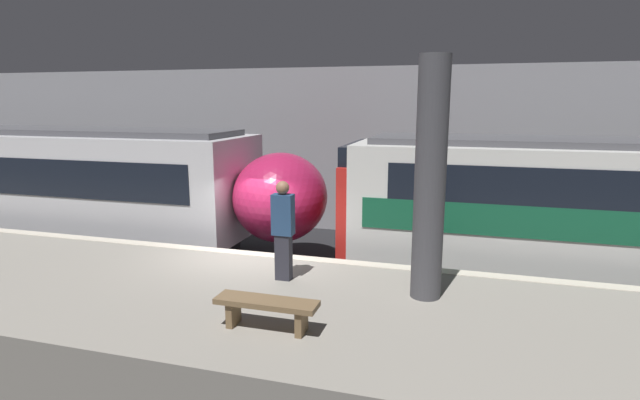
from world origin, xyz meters
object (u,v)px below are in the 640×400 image
at_px(support_pillar_near, 430,181).
at_px(person_waiting, 283,228).
at_px(train_modern, 15,183).
at_px(platform_bench, 267,307).

distance_m(support_pillar_near, person_waiting, 2.75).
height_order(train_modern, person_waiting, train_modern).
bearing_deg(train_modern, person_waiting, -20.02).
xyz_separation_m(support_pillar_near, platform_bench, (-2.08, -1.89, -1.63)).
bearing_deg(person_waiting, platform_bench, -76.41).
xyz_separation_m(train_modern, person_waiting, (10.23, -3.73, 0.26)).
bearing_deg(support_pillar_near, platform_bench, -137.71).
height_order(person_waiting, platform_bench, person_waiting).
height_order(train_modern, platform_bench, train_modern).
distance_m(person_waiting, platform_bench, 2.15).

